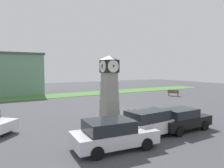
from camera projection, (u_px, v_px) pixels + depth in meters
The scene contains 12 objects.
ground_plane at pixel (132, 113), 19.95m from camera, with size 86.38×86.38×0.00m, color #424247.
clock_tower at pixel (109, 87), 17.69m from camera, with size 1.51×1.58×5.14m.
bollard_near_tower at pixel (128, 115), 17.26m from camera, with size 0.26×0.26×0.89m.
bollard_mid_row at pixel (129, 117), 15.90m from camera, with size 0.29×0.29×1.12m.
bollard_far_row at pixel (132, 123), 14.53m from camera, with size 0.27×0.27×0.94m.
car_navy_sedan at pixel (113, 134), 11.17m from camera, with size 4.49×2.41×1.53m.
car_near_tower at pixel (151, 123), 13.31m from camera, with size 4.65×2.04×1.60m.
car_by_building at pixel (181, 119), 14.50m from camera, with size 4.09×1.97×1.47m.
bench at pixel (173, 92), 32.08m from camera, with size 1.34×1.62×0.90m.
pedestrian_crossing_lot at pixel (104, 88), 33.74m from camera, with size 0.47×0.41×1.68m.
warehouse_blue_far at pixel (0, 74), 33.73m from camera, with size 11.78×8.85×6.39m.
grass_verge_far at pixel (76, 94), 33.85m from camera, with size 51.83×4.99×0.04m, color #477A38.
Camera 1 is at (-11.80, -15.87, 4.17)m, focal length 35.00 mm.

